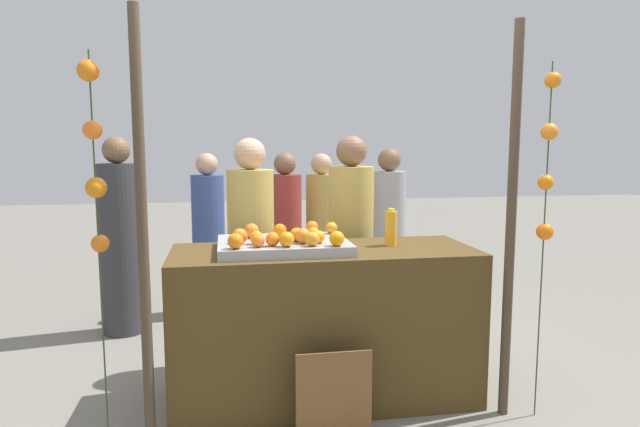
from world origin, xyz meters
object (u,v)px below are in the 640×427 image
(chalkboard_sign, at_px, (334,396))
(vendor_right, at_px, (351,256))
(orange_1, at_px, (319,237))
(vendor_left, at_px, (251,262))
(orange_0, at_px, (258,241))
(juice_bottle, at_px, (391,228))
(stall_counter, at_px, (324,324))

(chalkboard_sign, height_order, vendor_right, vendor_right)
(orange_1, distance_m, vendor_right, 0.88)
(chalkboard_sign, distance_m, vendor_left, 1.26)
(orange_1, height_order, vendor_right, vendor_right)
(orange_1, distance_m, vendor_left, 0.85)
(orange_1, height_order, chalkboard_sign, orange_1)
(orange_0, bearing_deg, chalkboard_sign, -39.68)
(chalkboard_sign, distance_m, vendor_right, 1.28)
(juice_bottle, xyz_separation_m, vendor_right, (-0.12, 0.57, -0.29))
(orange_0, xyz_separation_m, chalkboard_sign, (0.37, -0.31, -0.80))
(vendor_left, bearing_deg, vendor_right, 2.85)
(orange_1, relative_size, juice_bottle, 0.32)
(stall_counter, height_order, vendor_left, vendor_left)
(orange_0, height_order, chalkboard_sign, orange_0)
(vendor_left, bearing_deg, orange_1, -63.25)
(stall_counter, relative_size, orange_1, 24.30)
(juice_bottle, bearing_deg, stall_counter, -173.16)
(juice_bottle, relative_size, vendor_left, 0.15)
(vendor_right, bearing_deg, orange_0, -131.73)
(stall_counter, xyz_separation_m, vendor_left, (-0.41, 0.59, 0.28))
(orange_0, distance_m, vendor_left, 0.82)
(juice_bottle, relative_size, vendor_right, 0.14)
(juice_bottle, height_order, chalkboard_sign, juice_bottle)
(juice_bottle, bearing_deg, orange_0, -164.46)
(orange_1, bearing_deg, vendor_left, 116.75)
(stall_counter, distance_m, vendor_right, 0.76)
(stall_counter, height_order, chalkboard_sign, stall_counter)
(orange_1, relative_size, vendor_left, 0.05)
(stall_counter, bearing_deg, orange_1, -114.81)
(orange_0, bearing_deg, vendor_right, 48.27)
(vendor_left, bearing_deg, chalkboard_sign, -70.77)
(juice_bottle, xyz_separation_m, chalkboard_sign, (-0.47, -0.54, -0.82))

